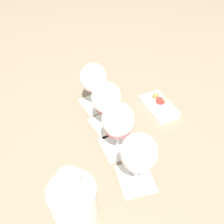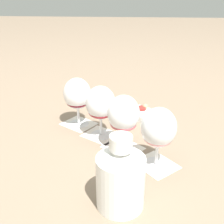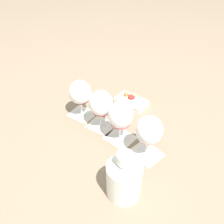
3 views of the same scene
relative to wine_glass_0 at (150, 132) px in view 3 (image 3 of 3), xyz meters
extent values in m
plane|color=#7F6B56|center=(0.14, -0.12, -0.12)|extent=(8.00, 8.00, 0.00)
cube|color=silver|center=(0.00, 0.00, -0.11)|extent=(0.15, 0.15, 0.00)
cube|color=silver|center=(0.10, -0.09, -0.11)|extent=(0.15, 0.15, 0.00)
cube|color=silver|center=(0.18, -0.16, -0.11)|extent=(0.15, 0.14, 0.00)
cube|color=silver|center=(0.27, -0.24, -0.11)|extent=(0.15, 0.15, 0.00)
cylinder|color=white|center=(0.00, 0.00, -0.11)|extent=(0.08, 0.08, 0.01)
cylinder|color=white|center=(0.00, 0.00, -0.07)|extent=(0.01, 0.01, 0.07)
ellipsoid|color=white|center=(0.00, 0.00, 0.01)|extent=(0.10, 0.10, 0.11)
ellipsoid|color=pink|center=(0.00, 0.00, -0.02)|extent=(0.08, 0.08, 0.04)
cylinder|color=white|center=(0.10, -0.09, -0.11)|extent=(0.08, 0.08, 0.01)
cylinder|color=white|center=(0.10, -0.09, -0.07)|extent=(0.01, 0.01, 0.07)
ellipsoid|color=white|center=(0.10, -0.09, 0.01)|extent=(0.10, 0.10, 0.11)
ellipsoid|color=#CB515B|center=(0.10, -0.09, -0.03)|extent=(0.08, 0.08, 0.02)
cylinder|color=white|center=(0.18, -0.16, -0.11)|extent=(0.08, 0.08, 0.01)
cylinder|color=white|center=(0.18, -0.16, -0.07)|extent=(0.01, 0.01, 0.07)
ellipsoid|color=white|center=(0.18, -0.16, 0.01)|extent=(0.10, 0.10, 0.11)
ellipsoid|color=maroon|center=(0.18, -0.16, -0.03)|extent=(0.08, 0.08, 0.03)
cylinder|color=white|center=(0.27, -0.24, -0.11)|extent=(0.08, 0.08, 0.01)
cylinder|color=white|center=(0.27, -0.24, -0.07)|extent=(0.01, 0.01, 0.07)
ellipsoid|color=white|center=(0.27, -0.24, 0.01)|extent=(0.10, 0.10, 0.11)
ellipsoid|color=maroon|center=(0.27, -0.24, -0.02)|extent=(0.08, 0.08, 0.04)
cylinder|color=white|center=(0.10, 0.17, -0.05)|extent=(0.11, 0.11, 0.13)
cone|color=white|center=(0.10, 0.17, 0.03)|extent=(0.11, 0.11, 0.02)
cylinder|color=white|center=(0.10, 0.17, 0.06)|extent=(0.05, 0.05, 0.03)
cube|color=white|center=(0.04, -0.33, -0.10)|extent=(0.18, 0.17, 0.03)
sphere|color=#B2703D|center=(0.06, -0.35, -0.08)|extent=(0.03, 0.03, 0.03)
cylinder|color=beige|center=(0.05, -0.35, -0.09)|extent=(0.02, 0.02, 0.01)
cylinder|color=maroon|center=(0.04, -0.34, -0.08)|extent=(0.03, 0.03, 0.01)
sphere|color=tan|center=(0.02, -0.35, -0.08)|extent=(0.02, 0.02, 0.02)
camera|label=1|loc=(-0.11, 0.37, 0.50)|focal=38.00mm
camera|label=2|loc=(0.08, 0.69, 0.37)|focal=45.00mm
camera|label=3|loc=(0.14, 0.62, 0.59)|focal=38.00mm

